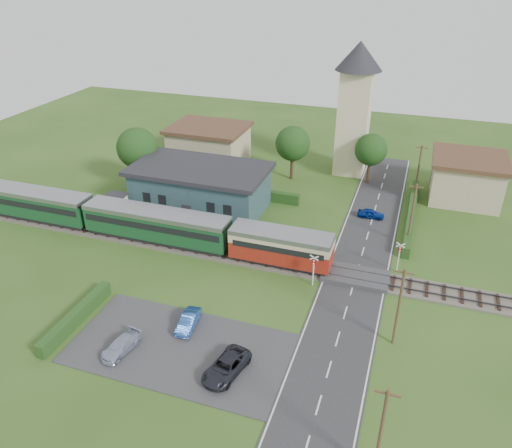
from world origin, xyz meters
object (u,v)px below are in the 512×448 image
(car_park_dark, at_px, (226,367))
(pedestrian_far, at_px, (116,210))
(equipment_hut, at_px, (116,205))
(car_on_road, at_px, (371,213))
(house_east, at_px, (467,178))
(crossing_signal_far, at_px, (399,253))
(car_park_silver, at_px, (121,346))
(train, at_px, (130,219))
(car_park_blue, at_px, (188,321))
(house_west, at_px, (209,144))
(crossing_signal_near, at_px, (314,266))
(church_tower, at_px, (356,100))
(pedestrian_near, at_px, (247,234))
(station_building, at_px, (201,187))

(car_park_dark, distance_m, pedestrian_far, 27.41)
(equipment_hut, distance_m, car_on_road, 29.41)
(house_east, distance_m, crossing_signal_far, 20.64)
(house_east, distance_m, car_park_silver, 45.68)
(equipment_hut, distance_m, train, 5.02)
(pedestrian_far, bearing_deg, train, -135.65)
(car_park_blue, height_order, car_park_dark, car_park_dark)
(house_west, xyz_separation_m, car_park_blue, (13.09, -34.50, -2.15))
(car_park_blue, xyz_separation_m, pedestrian_far, (-15.82, 14.18, 0.73))
(crossing_signal_near, height_order, crossing_signal_far, same)
(church_tower, relative_size, house_west, 1.63)
(church_tower, distance_m, car_park_dark, 42.45)
(train, distance_m, car_park_silver, 18.03)
(equipment_hut, height_order, house_east, house_east)
(crossing_signal_near, distance_m, car_park_dark, 13.44)
(pedestrian_near, relative_size, pedestrian_far, 0.97)
(church_tower, distance_m, house_west, 21.55)
(house_west, relative_size, crossing_signal_far, 3.30)
(house_east, xyz_separation_m, crossing_signal_near, (-13.60, -24.41, -0.66))
(crossing_signal_far, relative_size, car_park_dark, 0.74)
(crossing_signal_far, bearing_deg, car_park_dark, -121.02)
(car_park_blue, bearing_deg, crossing_signal_far, 36.40)
(crossing_signal_far, relative_size, pedestrian_far, 1.77)
(crossing_signal_near, bearing_deg, car_park_dark, -104.96)
(station_building, relative_size, car_park_silver, 4.35)
(car_park_dark, bearing_deg, house_west, 126.80)
(car_park_silver, bearing_deg, station_building, 110.26)
(station_building, relative_size, car_on_road, 5.31)
(car_park_dark, height_order, pedestrian_near, pedestrian_near)
(crossing_signal_far, height_order, car_park_dark, crossing_signal_far)
(train, height_order, pedestrian_near, train)
(crossing_signal_near, relative_size, car_on_road, 1.09)
(train, distance_m, pedestrian_far, 4.52)
(house_west, distance_m, car_park_blue, 36.96)
(car_park_blue, distance_m, pedestrian_far, 21.25)
(equipment_hut, relative_size, train, 0.06)
(equipment_hut, height_order, car_on_road, equipment_hut)
(pedestrian_near, bearing_deg, church_tower, -130.08)
(crossing_signal_near, xyz_separation_m, pedestrian_near, (-8.21, 4.86, -0.79))
(equipment_hut, distance_m, pedestrian_far, 0.70)
(house_west, distance_m, car_on_road, 26.81)
(house_west, distance_m, car_park_dark, 42.36)
(church_tower, height_order, pedestrian_far, church_tower)
(car_on_road, bearing_deg, church_tower, 18.58)
(car_on_road, xyz_separation_m, car_park_silver, (-15.32, -28.68, 0.05))
(equipment_hut, xyz_separation_m, car_park_blue, (16.09, -14.70, -1.10))
(train, relative_size, car_park_silver, 11.76)
(house_west, bearing_deg, car_park_blue, -69.22)
(car_on_road, bearing_deg, house_west, 66.48)
(crossing_signal_far, xyz_separation_m, car_on_road, (-3.86, 10.51, -1.58))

